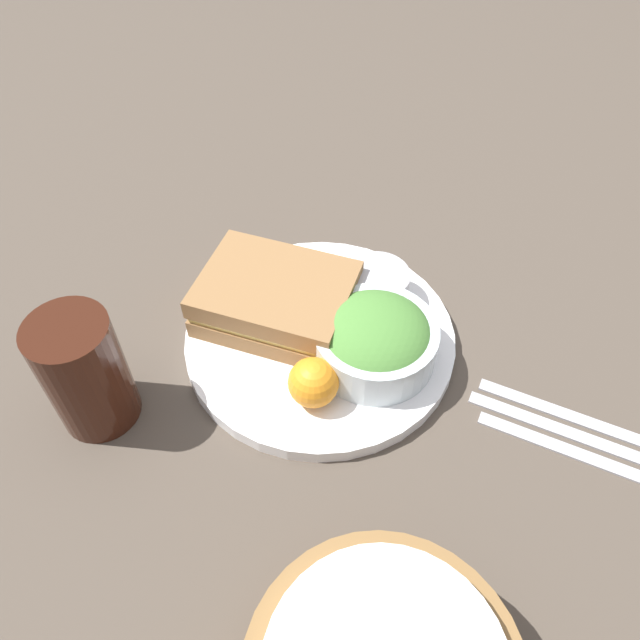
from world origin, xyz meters
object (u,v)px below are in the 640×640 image
at_px(plate, 320,338).
at_px(salad_bowl, 375,339).
at_px(dressing_cup, 377,286).
at_px(drink_glass, 85,373).
at_px(knife, 576,435).
at_px(sandwich, 276,299).
at_px(spoon, 572,451).
at_px(fork, 580,419).

height_order(plate, salad_bowl, salad_bowl).
height_order(salad_bowl, dressing_cup, salad_bowl).
bearing_deg(salad_bowl, drink_glass, 23.87).
bearing_deg(dressing_cup, knife, 150.51).
bearing_deg(salad_bowl, sandwich, -16.46).
height_order(salad_bowl, drink_glass, drink_glass).
height_order(plate, spoon, plate).
bearing_deg(fork, plate, -175.88).
relative_size(salad_bowl, spoon, 0.70).
relative_size(sandwich, salad_bowl, 1.35).
xyz_separation_m(salad_bowl, dressing_cup, (0.01, -0.07, -0.01)).
distance_m(salad_bowl, knife, 0.20).
distance_m(dressing_cup, spoon, 0.24).
relative_size(sandwich, dressing_cup, 2.44).
distance_m(plate, drink_glass, 0.22).
distance_m(sandwich, knife, 0.30).
relative_size(salad_bowl, knife, 0.60).
xyz_separation_m(salad_bowl, spoon, (-0.18, 0.06, -0.04)).
height_order(sandwich, fork, sandwich).
relative_size(sandwich, fork, 0.85).
bearing_deg(dressing_cup, salad_bowl, 97.24).
relative_size(dressing_cup, knife, 0.33).
bearing_deg(spoon, knife, 90.00).
distance_m(sandwich, spoon, 0.30).
distance_m(plate, sandwich, 0.06).
bearing_deg(spoon, drink_glass, -160.90).
xyz_separation_m(plate, drink_glass, (0.18, 0.12, 0.05)).
distance_m(drink_glass, fork, 0.44).
bearing_deg(spoon, plate, 175.88).
xyz_separation_m(plate, fork, (-0.25, 0.04, -0.01)).
distance_m(sandwich, fork, 0.30).
relative_size(sandwich, knife, 0.81).
height_order(plate, dressing_cup, dressing_cup).
distance_m(drink_glass, knife, 0.43).
xyz_separation_m(salad_bowl, knife, (-0.19, 0.04, -0.04)).
relative_size(plate, sandwich, 1.70).
relative_size(plate, salad_bowl, 2.29).
distance_m(salad_bowl, drink_glass, 0.26).
height_order(drink_glass, fork, drink_glass).
bearing_deg(fork, drink_glass, -156.39).
xyz_separation_m(drink_glass, knife, (-0.42, -0.06, -0.06)).
bearing_deg(fork, dressing_cup, 167.66).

